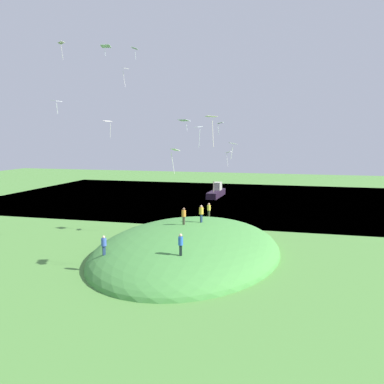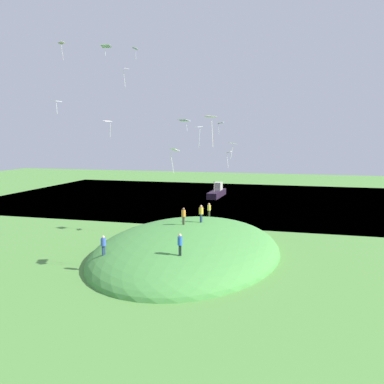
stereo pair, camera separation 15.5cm
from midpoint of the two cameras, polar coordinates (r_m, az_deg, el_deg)
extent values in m
plane|color=#50883C|center=(48.95, -2.04, -5.26)|extent=(160.00, 160.00, 0.00)
cube|color=#486A93|center=(74.00, 3.87, -1.05)|extent=(47.67, 80.00, 0.40)
ellipsoid|color=#468B3E|center=(39.71, -0.43, -8.31)|extent=(24.92, 17.09, 5.13)
cube|color=black|center=(75.94, 3.46, -0.24)|extent=(8.15, 2.05, 1.13)
cube|color=#B0B2A0|center=(76.95, 3.68, 0.82)|extent=(2.09, 1.32, 1.44)
cylinder|color=gray|center=(73.78, 3.11, 0.74)|extent=(0.14, 0.14, 1.96)
cube|color=brown|center=(39.67, -1.06, -3.95)|extent=(0.14, 0.23, 0.78)
cylinder|color=orange|center=(39.53, -1.06, -2.96)|extent=(0.43, 0.43, 0.62)
sphere|color=brown|center=(39.46, -1.06, -2.35)|extent=(0.23, 0.23, 0.23)
cube|color=black|center=(31.59, -1.52, -8.02)|extent=(0.19, 0.23, 0.81)
cylinder|color=blue|center=(31.40, -1.53, -6.74)|extent=(0.49, 0.49, 0.64)
sphere|color=beige|center=(31.30, -1.53, -5.96)|extent=(0.24, 0.24, 0.24)
cube|color=#192E4B|center=(40.91, 1.37, -3.63)|extent=(0.27, 0.21, 0.82)
cylinder|color=gold|center=(40.77, 1.37, -2.61)|extent=(0.56, 0.56, 0.65)
sphere|color=tan|center=(40.69, 1.38, -1.99)|extent=(0.25, 0.25, 0.25)
cube|color=navy|center=(34.42, -11.93, -7.86)|extent=(0.26, 0.24, 0.77)
cylinder|color=#3A57B4|center=(34.24, -11.97, -6.75)|extent=(0.59, 0.59, 0.61)
sphere|color=beige|center=(34.14, -11.98, -6.07)|extent=(0.23, 0.23, 0.23)
cube|color=#373924|center=(48.85, 2.45, -3.00)|extent=(0.21, 0.25, 0.80)
cylinder|color=gold|center=(48.72, 2.45, -2.18)|extent=(0.55, 0.55, 0.63)
sphere|color=tan|center=(48.65, 2.46, -1.67)|extent=(0.24, 0.24, 0.24)
cube|color=white|center=(57.98, -7.77, 18.99)|extent=(1.35, 1.06, 0.26)
cylinder|color=white|center=(58.04, -7.65, 18.13)|extent=(0.06, 0.04, 1.08)
cube|color=#F5DDCE|center=(31.25, 2.72, 10.35)|extent=(1.36, 1.18, 0.08)
cylinder|color=#F5DDCE|center=(31.33, 2.95, 8.00)|extent=(0.24, 0.17, 1.98)
cube|color=white|center=(31.45, -2.29, 5.84)|extent=(0.79, 0.84, 0.17)
cylinder|color=white|center=(31.64, -2.61, 4.00)|extent=(0.22, 0.22, 1.68)
cube|color=white|center=(44.70, -1.00, 9.83)|extent=(1.20, 1.39, 0.17)
cylinder|color=white|center=(44.73, -0.62, 8.94)|extent=(0.05, 0.14, 0.81)
cube|color=white|center=(44.00, 1.01, 8.95)|extent=(1.01, 1.00, 0.10)
cylinder|color=white|center=(44.01, 1.12, 7.39)|extent=(0.20, 0.21, 1.97)
cube|color=silver|center=(51.37, -9.07, 16.45)|extent=(0.90, 0.81, 0.13)
cylinder|color=silver|center=(51.43, -9.20, 15.11)|extent=(0.19, 0.33, 1.96)
cube|color=white|center=(52.41, 4.01, 9.45)|extent=(1.04, 0.72, 0.19)
cylinder|color=white|center=(52.71, 3.76, 8.54)|extent=(0.16, 0.12, 1.15)
cube|color=white|center=(53.63, -11.66, 19.05)|extent=(0.91, 1.24, 0.25)
cylinder|color=white|center=(53.73, -11.74, 18.27)|extent=(0.13, 0.11, 0.81)
cube|color=silver|center=(42.77, -11.47, 9.54)|extent=(0.97, 0.90, 0.12)
cylinder|color=silver|center=(42.65, -11.07, 8.31)|extent=(0.13, 0.16, 1.45)
cube|color=silver|center=(53.39, -17.42, 18.99)|extent=(0.80, 0.54, 0.20)
cylinder|color=silver|center=(53.40, -17.31, 17.84)|extent=(0.22, 0.11, 1.70)
cube|color=white|center=(35.86, -18.04, 11.82)|extent=(0.83, 0.64, 0.10)
cylinder|color=white|center=(35.54, -17.99, 10.88)|extent=(0.14, 0.06, 0.83)
cube|color=silver|center=(39.19, 5.74, 6.67)|extent=(1.23, 1.01, 0.18)
cylinder|color=silver|center=(39.47, 5.60, 5.42)|extent=(0.17, 0.21, 1.18)
cube|color=white|center=(50.28, 5.15, 5.49)|extent=(0.86, 0.65, 0.17)
cylinder|color=white|center=(50.58, 4.99, 4.31)|extent=(0.20, 0.25, 1.70)
camera|label=1|loc=(0.08, -89.90, 0.01)|focal=38.79mm
camera|label=2|loc=(0.08, 90.10, -0.01)|focal=38.79mm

